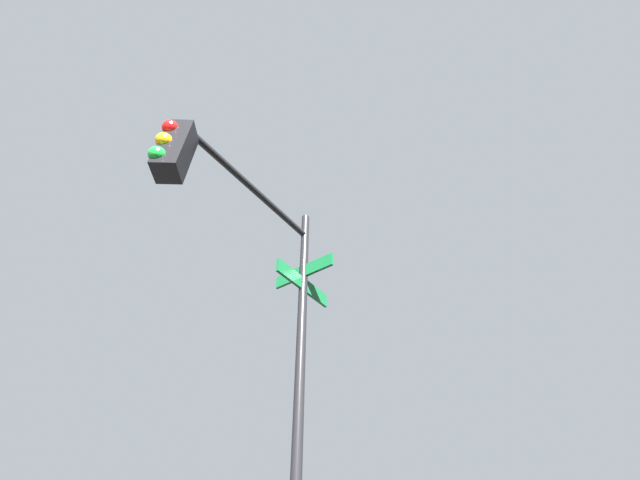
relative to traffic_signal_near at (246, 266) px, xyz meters
name	(u,v)px	position (x,y,z in m)	size (l,w,h in m)	color
traffic_signal_near	(246,266)	(0.00, 0.00, 0.00)	(1.99, 2.50, 5.65)	black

